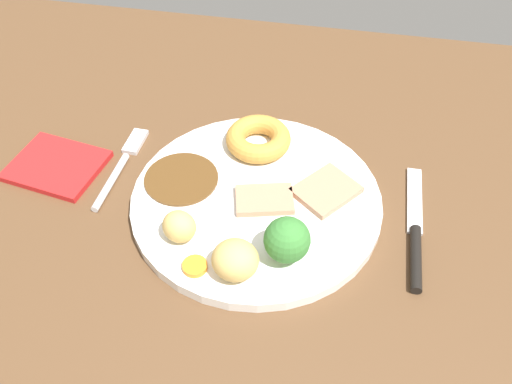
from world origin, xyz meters
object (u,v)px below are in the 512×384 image
at_px(roast_potato_right, 179,226).
at_px(broccoli_floret, 287,240).
at_px(dinner_plate, 256,202).
at_px(roast_potato_left, 235,260).
at_px(fork, 121,166).
at_px(knife, 415,235).
at_px(meat_slice_main, 326,190).
at_px(folded_napkin, 57,166).
at_px(carrot_coin_front, 195,266).
at_px(meat_slice_under, 264,200).
at_px(yorkshire_pudding, 258,139).

bearing_deg(roast_potato_right, broccoli_floret, -2.59).
xyz_separation_m(dinner_plate, broccoli_floret, (0.05, -0.08, 0.04)).
bearing_deg(roast_potato_left, fork, 142.42).
xyz_separation_m(roast_potato_left, knife, (0.18, 0.09, -0.03)).
relative_size(meat_slice_main, broccoli_floret, 1.29).
distance_m(broccoli_floret, folded_napkin, 0.32).
bearing_deg(carrot_coin_front, knife, 22.86).
height_order(roast_potato_left, broccoli_floret, broccoli_floret).
xyz_separation_m(dinner_plate, carrot_coin_front, (-0.04, -0.11, 0.01)).
height_order(broccoli_floret, knife, broccoli_floret).
distance_m(dinner_plate, roast_potato_left, 0.11).
relative_size(roast_potato_left, roast_potato_right, 1.28).
relative_size(roast_potato_left, folded_napkin, 0.44).
bearing_deg(roast_potato_left, carrot_coin_front, -175.51).
distance_m(broccoli_floret, fork, 0.25).
height_order(dinner_plate, folded_napkin, dinner_plate).
distance_m(meat_slice_main, broccoli_floret, 0.11).
bearing_deg(broccoli_floret, carrot_coin_front, -160.64).
distance_m(meat_slice_under, roast_potato_right, 0.11).
relative_size(carrot_coin_front, folded_napkin, 0.24).
relative_size(meat_slice_under, roast_potato_right, 1.74).
bearing_deg(meat_slice_main, folded_napkin, -178.71).
bearing_deg(yorkshire_pudding, roast_potato_right, -108.89).
relative_size(meat_slice_main, fork, 0.45).
height_order(roast_potato_left, folded_napkin, roast_potato_left).
bearing_deg(roast_potato_left, meat_slice_main, 58.42).
xyz_separation_m(meat_slice_main, roast_potato_left, (-0.08, -0.13, 0.02)).
xyz_separation_m(yorkshire_pudding, roast_potato_right, (-0.06, -0.16, 0.01)).
height_order(dinner_plate, meat_slice_under, meat_slice_under).
height_order(yorkshire_pudding, broccoli_floret, broccoli_floret).
relative_size(meat_slice_main, roast_potato_right, 1.82).
distance_m(meat_slice_under, carrot_coin_front, 0.12).
bearing_deg(roast_potato_right, carrot_coin_front, -54.91).
bearing_deg(knife, carrot_coin_front, 112.78).
distance_m(dinner_plate, broccoli_floret, 0.10).
relative_size(roast_potato_right, broccoli_floret, 0.71).
height_order(broccoli_floret, fork, broccoli_floret).
bearing_deg(fork, meat_slice_main, -89.16).
bearing_deg(yorkshire_pudding, knife, -27.50).
bearing_deg(meat_slice_under, meat_slice_main, 22.35).
bearing_deg(dinner_plate, meat_slice_main, 16.64).
relative_size(fork, folded_napkin, 1.39).
bearing_deg(broccoli_floret, dinner_plate, 121.28).
distance_m(dinner_plate, yorkshire_pudding, 0.09).
bearing_deg(folded_napkin, fork, 10.84).
relative_size(dinner_plate, yorkshire_pudding, 3.55).
xyz_separation_m(dinner_plate, roast_potato_right, (-0.07, -0.07, 0.02)).
relative_size(meat_slice_main, roast_potato_left, 1.42).
xyz_separation_m(roast_potato_right, broccoli_floret, (0.12, -0.01, 0.01)).
height_order(yorkshire_pudding, knife, yorkshire_pudding).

